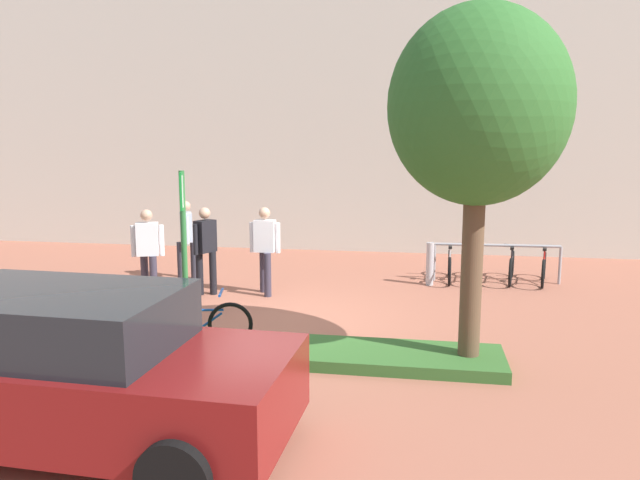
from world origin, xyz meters
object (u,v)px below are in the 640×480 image
(person_casual_tan, at_px, (265,245))
(bike_rack_cluster, at_px, (496,266))
(parking_sign_post, at_px, (184,235))
(bollard_steel, at_px, (430,264))
(car_maroon_wagon, at_px, (71,369))
(person_shirt_blue, at_px, (186,235))
(bike_at_sign, at_px, (195,324))
(person_suited_navy, at_px, (205,245))
(tree_sidewalk, at_px, (478,108))
(person_shirt_white, at_px, (148,248))

(person_casual_tan, bearing_deg, bike_rack_cluster, 21.77)
(parking_sign_post, xyz_separation_m, bike_rack_cluster, (4.87, 5.18, -1.33))
(bollard_steel, xyz_separation_m, car_maroon_wagon, (-3.57, -7.38, 0.31))
(person_shirt_blue, bearing_deg, car_maroon_wagon, -77.09)
(bike_at_sign, bearing_deg, bike_rack_cluster, 46.09)
(car_maroon_wagon, bearing_deg, person_suited_navy, 97.32)
(person_casual_tan, bearing_deg, bike_at_sign, -94.07)
(parking_sign_post, xyz_separation_m, bike_at_sign, (0.05, 0.18, -1.33))
(tree_sidewalk, relative_size, bike_at_sign, 2.82)
(bike_at_sign, relative_size, person_suited_navy, 0.96)
(parking_sign_post, distance_m, person_suited_navy, 3.31)
(tree_sidewalk, relative_size, parking_sign_post, 1.81)
(parking_sign_post, relative_size, person_shirt_white, 1.50)
(bike_rack_cluster, xyz_separation_m, person_shirt_white, (-6.67, -2.57, 0.64))
(bike_at_sign, xyz_separation_m, car_maroon_wagon, (-0.16, -2.89, 0.41))
(tree_sidewalk, distance_m, bike_at_sign, 4.92)
(parking_sign_post, bearing_deg, person_shirt_white, 124.57)
(parking_sign_post, relative_size, person_casual_tan, 1.50)
(tree_sidewalk, relative_size, bollard_steel, 5.18)
(bike_at_sign, relative_size, bike_rack_cluster, 0.62)
(parking_sign_post, height_order, car_maroon_wagon, parking_sign_post)
(tree_sidewalk, distance_m, person_casual_tan, 5.47)
(bike_rack_cluster, bearing_deg, bollard_steel, -159.72)
(car_maroon_wagon, bearing_deg, tree_sidewalk, 34.50)
(person_shirt_blue, bearing_deg, bike_at_sign, -66.78)
(bollard_steel, bearing_deg, person_shirt_blue, -175.72)
(bollard_steel, relative_size, person_casual_tan, 0.52)
(tree_sidewalk, distance_m, bike_rack_cluster, 6.03)
(tree_sidewalk, distance_m, person_suited_navy, 6.17)
(bike_at_sign, xyz_separation_m, bollard_steel, (3.42, 4.48, 0.10))
(bike_at_sign, relative_size, bollard_steel, 1.84)
(person_suited_navy, bearing_deg, parking_sign_post, -74.77)
(person_casual_tan, bearing_deg, tree_sidewalk, -42.06)
(parking_sign_post, distance_m, bike_rack_cluster, 7.23)
(bollard_steel, xyz_separation_m, person_shirt_blue, (-5.17, -0.39, 0.53))
(person_shirt_blue, bearing_deg, parking_sign_post, -68.27)
(person_suited_navy, bearing_deg, bollard_steel, 19.54)
(tree_sidewalk, bearing_deg, person_shirt_white, 155.93)
(person_casual_tan, distance_m, car_maroon_wagon, 6.08)
(person_casual_tan, bearing_deg, person_shirt_white, -160.59)
(person_casual_tan, height_order, person_shirt_white, same)
(bike_rack_cluster, bearing_deg, bike_at_sign, -133.91)
(bollard_steel, height_order, car_maroon_wagon, car_maroon_wagon)
(person_shirt_blue, relative_size, person_suited_navy, 1.00)
(car_maroon_wagon, bearing_deg, person_casual_tan, 86.41)
(bike_rack_cluster, height_order, car_maroon_wagon, car_maroon_wagon)
(bike_at_sign, relative_size, person_shirt_blue, 0.96)
(person_shirt_white, bearing_deg, car_maroon_wagon, -72.31)
(bike_rack_cluster, xyz_separation_m, person_casual_tan, (-4.59, -1.83, 0.64))
(tree_sidewalk, xyz_separation_m, bike_at_sign, (-3.87, 0.12, -3.03))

